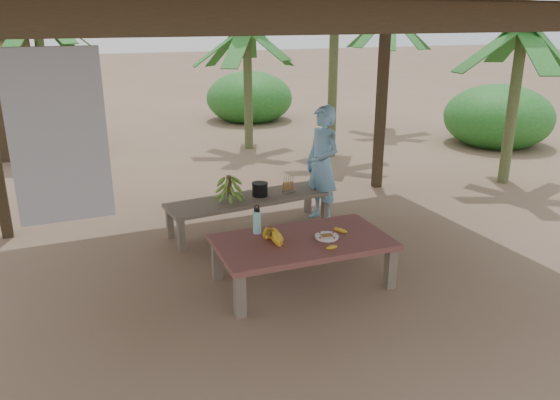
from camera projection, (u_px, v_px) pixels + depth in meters
name	position (u px, v px, depth m)	size (l,w,h in m)	color
ground	(276.00, 271.00, 6.11)	(80.00, 80.00, 0.00)	brown
pavilion	(274.00, 9.00, 5.21)	(6.60, 5.60, 2.95)	black
work_table	(303.00, 245.00, 5.70)	(1.84, 1.07, 0.50)	brown
bench	(250.00, 201.00, 7.18)	(2.24, 0.79, 0.45)	brown
ripe_banana_bunch	(269.00, 236.00, 5.55)	(0.28, 0.24, 0.17)	yellow
plate	(327.00, 237.00, 5.71)	(0.25, 0.25, 0.04)	white
loose_banana_front	(332.00, 247.00, 5.43)	(0.04, 0.15, 0.04)	yellow
loose_banana_side	(341.00, 230.00, 5.87)	(0.04, 0.16, 0.04)	yellow
water_flask	(257.00, 221.00, 5.81)	(0.09, 0.09, 0.32)	#41CBC5
green_banana_stalk	(229.00, 188.00, 6.98)	(0.31, 0.31, 0.35)	#598C2D
cooking_pot	(260.00, 190.00, 7.20)	(0.20, 0.20, 0.17)	black
skewer_rack	(288.00, 184.00, 7.33)	(0.18, 0.08, 0.24)	#A57F47
woman	(323.00, 164.00, 7.41)	(0.58, 0.38, 1.60)	#75B1DD
banana_plant_ne	(335.00, 1.00, 10.22)	(1.80, 1.80, 3.47)	#596638
banana_plant_n	(247.00, 39.00, 11.09)	(1.80, 1.80, 2.74)	#596638
banana_plant_nw	(37.00, 22.00, 10.59)	(1.80, 1.80, 3.09)	#596638
banana_plant_e	(522.00, 41.00, 8.64)	(1.80, 1.80, 2.82)	#596638
banana_plant_far	(388.00, 25.00, 12.95)	(1.80, 1.80, 2.99)	#596638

